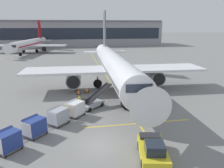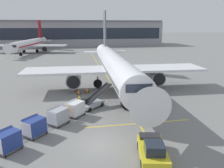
{
  "view_description": "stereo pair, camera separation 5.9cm",
  "coord_description": "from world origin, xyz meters",
  "px_view_note": "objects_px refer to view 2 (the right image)",
  "views": [
    {
      "loc": [
        -2.1,
        -17.76,
        10.57
      ],
      "look_at": [
        2.73,
        9.45,
        3.18
      ],
      "focal_mm": 35.29,
      "sensor_mm": 36.0,
      "label": 1
    },
    {
      "loc": [
        -2.05,
        -17.77,
        10.57
      ],
      "look_at": [
        2.73,
        9.45,
        3.18
      ],
      "focal_mm": 35.29,
      "sensor_mm": 36.0,
      "label": 2
    }
  ],
  "objects_px": {
    "belt_loader": "(93,101)",
    "safety_cone_engine_keepout": "(76,89)",
    "safety_cone_nose_mark": "(87,90)",
    "parked_airplane": "(115,67)",
    "baggage_cart_lead": "(75,108)",
    "baggage_cart_fourth": "(7,140)",
    "baggage_cart_third": "(34,126)",
    "baggage_cart_second": "(58,116)",
    "ground_crew_by_loader": "(80,102)",
    "distant_airplane": "(29,44)",
    "pushback_tug": "(153,150)",
    "ground_crew_by_carts": "(67,112)",
    "safety_cone_wingtip": "(79,92)"
  },
  "relations": [
    {
      "from": "baggage_cart_third",
      "to": "baggage_cart_fourth",
      "type": "bearing_deg",
      "value": -126.91
    },
    {
      "from": "baggage_cart_lead",
      "to": "safety_cone_wingtip",
      "type": "relative_size",
      "value": 3.45
    },
    {
      "from": "baggage_cart_second",
      "to": "safety_cone_wingtip",
      "type": "xyz_separation_m",
      "value": [
        2.53,
        10.72,
        -0.63
      ]
    },
    {
      "from": "baggage_cart_lead",
      "to": "distant_airplane",
      "type": "height_order",
      "value": "distant_airplane"
    },
    {
      "from": "ground_crew_by_loader",
      "to": "distant_airplane",
      "type": "distance_m",
      "value": 67.35
    },
    {
      "from": "belt_loader",
      "to": "safety_cone_engine_keepout",
      "type": "height_order",
      "value": "belt_loader"
    },
    {
      "from": "baggage_cart_second",
      "to": "ground_crew_by_loader",
      "type": "relative_size",
      "value": 1.48
    },
    {
      "from": "parked_airplane",
      "to": "baggage_cart_second",
      "type": "distance_m",
      "value": 15.83
    },
    {
      "from": "safety_cone_wingtip",
      "to": "baggage_cart_fourth",
      "type": "bearing_deg",
      "value": -112.91
    },
    {
      "from": "safety_cone_nose_mark",
      "to": "pushback_tug",
      "type": "bearing_deg",
      "value": -78.13
    },
    {
      "from": "ground_crew_by_loader",
      "to": "ground_crew_by_carts",
      "type": "height_order",
      "value": "same"
    },
    {
      "from": "ground_crew_by_carts",
      "to": "parked_airplane",
      "type": "bearing_deg",
      "value": 56.91
    },
    {
      "from": "belt_loader",
      "to": "ground_crew_by_loader",
      "type": "relative_size",
      "value": 2.79
    },
    {
      "from": "baggage_cart_third",
      "to": "safety_cone_nose_mark",
      "type": "bearing_deg",
      "value": 66.21
    },
    {
      "from": "belt_loader",
      "to": "safety_cone_engine_keepout",
      "type": "xyz_separation_m",
      "value": [
        -2.16,
        8.21,
        -0.53
      ]
    },
    {
      "from": "baggage_cart_second",
      "to": "distant_airplane",
      "type": "xyz_separation_m",
      "value": [
        -15.01,
        69.06,
        2.35
      ]
    },
    {
      "from": "safety_cone_wingtip",
      "to": "pushback_tug",
      "type": "bearing_deg",
      "value": -73.92
    },
    {
      "from": "parked_airplane",
      "to": "baggage_cart_fourth",
      "type": "relative_size",
      "value": 15.57
    },
    {
      "from": "distant_airplane",
      "to": "ground_crew_by_carts",
      "type": "bearing_deg",
      "value": -76.77
    },
    {
      "from": "belt_loader",
      "to": "baggage_cart_third",
      "type": "relative_size",
      "value": 1.88
    },
    {
      "from": "baggage_cart_lead",
      "to": "baggage_cart_fourth",
      "type": "height_order",
      "value": "same"
    },
    {
      "from": "baggage_cart_second",
      "to": "ground_crew_by_loader",
      "type": "height_order",
      "value": "baggage_cart_second"
    },
    {
      "from": "pushback_tug",
      "to": "ground_crew_by_loader",
      "type": "height_order",
      "value": "pushback_tug"
    },
    {
      "from": "safety_cone_nose_mark",
      "to": "belt_loader",
      "type": "bearing_deg",
      "value": -86.53
    },
    {
      "from": "belt_loader",
      "to": "baggage_cart_lead",
      "type": "height_order",
      "value": "belt_loader"
    },
    {
      "from": "parked_airplane",
      "to": "safety_cone_nose_mark",
      "type": "xyz_separation_m",
      "value": [
        -4.95,
        -1.46,
        -3.46
      ]
    },
    {
      "from": "pushback_tug",
      "to": "distant_airplane",
      "type": "xyz_separation_m",
      "value": [
        -22.97,
        77.15,
        2.53
      ]
    },
    {
      "from": "pushback_tug",
      "to": "safety_cone_wingtip",
      "type": "bearing_deg",
      "value": 106.08
    },
    {
      "from": "distant_airplane",
      "to": "baggage_cart_fourth",
      "type": "bearing_deg",
      "value": -81.5
    },
    {
      "from": "parked_airplane",
      "to": "baggage_cart_second",
      "type": "xyz_separation_m",
      "value": [
        -8.81,
        -12.84,
        -2.84
      ]
    },
    {
      "from": "safety_cone_nose_mark",
      "to": "baggage_cart_second",
      "type": "bearing_deg",
      "value": -108.73
    },
    {
      "from": "pushback_tug",
      "to": "ground_crew_by_loader",
      "type": "relative_size",
      "value": 2.71
    },
    {
      "from": "safety_cone_wingtip",
      "to": "baggage_cart_second",
      "type": "bearing_deg",
      "value": -103.27
    },
    {
      "from": "baggage_cart_fourth",
      "to": "distant_airplane",
      "type": "distance_m",
      "value": 74.62
    },
    {
      "from": "parked_airplane",
      "to": "baggage_cart_second",
      "type": "height_order",
      "value": "parked_airplane"
    },
    {
      "from": "belt_loader",
      "to": "baggage_cart_lead",
      "type": "relative_size",
      "value": 1.88
    },
    {
      "from": "baggage_cart_second",
      "to": "safety_cone_engine_keepout",
      "type": "height_order",
      "value": "baggage_cart_second"
    },
    {
      "from": "baggage_cart_second",
      "to": "safety_cone_wingtip",
      "type": "relative_size",
      "value": 3.45
    },
    {
      "from": "safety_cone_nose_mark",
      "to": "parked_airplane",
      "type": "bearing_deg",
      "value": 16.41
    },
    {
      "from": "baggage_cart_lead",
      "to": "ground_crew_by_loader",
      "type": "distance_m",
      "value": 2.18
    },
    {
      "from": "baggage_cart_second",
      "to": "baggage_cart_fourth",
      "type": "xyz_separation_m",
      "value": [
        -3.99,
        -4.7,
        0.0
      ]
    },
    {
      "from": "belt_loader",
      "to": "baggage_cart_third",
      "type": "height_order",
      "value": "belt_loader"
    },
    {
      "from": "ground_crew_by_carts",
      "to": "distant_airplane",
      "type": "distance_m",
      "value": 70.09
    },
    {
      "from": "baggage_cart_second",
      "to": "safety_cone_nose_mark",
      "type": "height_order",
      "value": "baggage_cart_second"
    },
    {
      "from": "baggage_cart_lead",
      "to": "baggage_cart_second",
      "type": "xyz_separation_m",
      "value": [
        -1.87,
        -1.98,
        0.0
      ]
    },
    {
      "from": "parked_airplane",
      "to": "ground_crew_by_carts",
      "type": "relative_size",
      "value": 23.08
    },
    {
      "from": "pushback_tug",
      "to": "belt_loader",
      "type": "bearing_deg",
      "value": 106.26
    },
    {
      "from": "baggage_cart_third",
      "to": "distant_airplane",
      "type": "xyz_separation_m",
      "value": [
        -12.86,
        71.32,
        2.35
      ]
    },
    {
      "from": "belt_loader",
      "to": "safety_cone_engine_keepout",
      "type": "distance_m",
      "value": 8.51
    },
    {
      "from": "distant_airplane",
      "to": "pushback_tug",
      "type": "bearing_deg",
      "value": -73.42
    }
  ]
}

